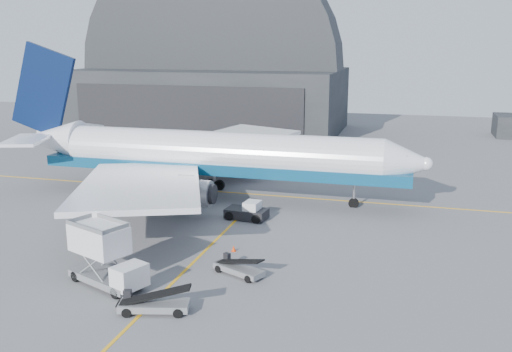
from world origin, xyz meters
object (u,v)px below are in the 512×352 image
(airliner, at_px, (204,154))
(belt_loader_b, at_px, (238,268))
(pushback_tug, at_px, (248,212))
(catering_truck, at_px, (105,256))
(belt_loader_a, at_px, (153,304))

(airliner, bearing_deg, belt_loader_b, -63.23)
(airliner, relative_size, pushback_tug, 11.55)
(belt_loader_b, bearing_deg, catering_truck, -129.00)
(airliner, distance_m, catering_truck, 24.95)
(belt_loader_b, bearing_deg, belt_loader_a, -90.97)
(airliner, xyz_separation_m, pushback_tug, (7.11, -6.89, -4.15))
(airliner, relative_size, catering_truck, 7.23)
(catering_truck, distance_m, belt_loader_a, 6.23)
(pushback_tug, height_order, belt_loader_a, belt_loader_a)
(pushback_tug, relative_size, belt_loader_b, 0.98)
(pushback_tug, bearing_deg, catering_truck, -101.08)
(catering_truck, height_order, pushback_tug, catering_truck)
(airliner, relative_size, belt_loader_b, 11.30)
(airliner, height_order, belt_loader_b, airliner)
(pushback_tug, bearing_deg, belt_loader_a, -84.87)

